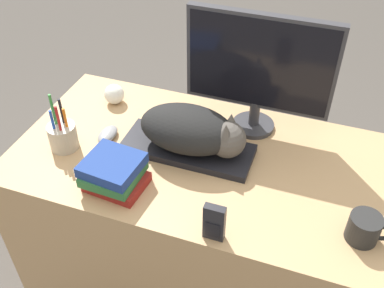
% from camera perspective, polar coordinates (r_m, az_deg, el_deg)
% --- Properties ---
extents(desk, '(1.23, 0.66, 0.75)m').
position_cam_1_polar(desk, '(1.74, 0.93, -10.94)').
color(desk, tan).
rests_on(desk, ground_plane).
extents(keyboard, '(0.43, 0.17, 0.02)m').
position_cam_1_polar(keyboard, '(1.48, -0.57, -0.61)').
color(keyboard, black).
rests_on(keyboard, desk).
extents(cat, '(0.35, 0.19, 0.14)m').
position_cam_1_polar(cat, '(1.42, 0.27, 1.73)').
color(cat, black).
rests_on(cat, keyboard).
extents(monitor, '(0.48, 0.15, 0.42)m').
position_cam_1_polar(monitor, '(1.46, 8.56, 9.65)').
color(monitor, '#333338').
rests_on(monitor, desk).
extents(computer_mouse, '(0.06, 0.10, 0.03)m').
position_cam_1_polar(computer_mouse, '(1.56, -10.65, 1.20)').
color(computer_mouse, gray).
rests_on(computer_mouse, desk).
extents(coffee_mug, '(0.12, 0.09, 0.08)m').
position_cam_1_polar(coffee_mug, '(1.29, 21.08, -9.97)').
color(coffee_mug, black).
rests_on(coffee_mug, desk).
extents(pen_cup, '(0.09, 0.09, 0.20)m').
position_cam_1_polar(pen_cup, '(1.53, -16.09, 1.03)').
color(pen_cup, '#B2A893').
rests_on(pen_cup, desk).
extents(baseball, '(0.07, 0.07, 0.07)m').
position_cam_1_polar(baseball, '(1.71, -9.84, 6.26)').
color(baseball, silver).
rests_on(baseball, desk).
extents(phone, '(0.06, 0.03, 0.12)m').
position_cam_1_polar(phone, '(1.20, 2.83, -9.96)').
color(phone, black).
rests_on(phone, desk).
extents(book_stack, '(0.19, 0.17, 0.10)m').
position_cam_1_polar(book_stack, '(1.36, -9.88, -3.64)').
color(book_stack, maroon).
rests_on(book_stack, desk).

